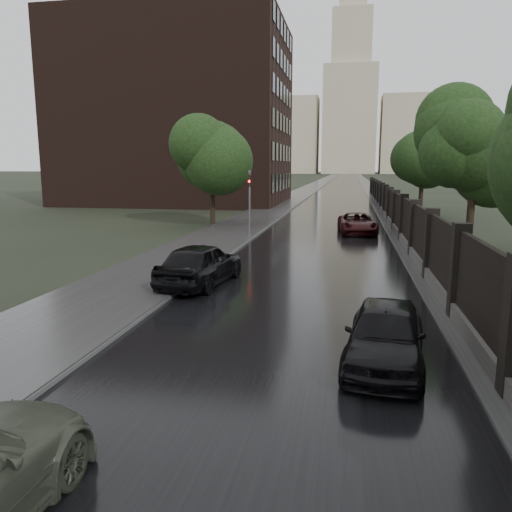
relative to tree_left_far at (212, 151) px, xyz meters
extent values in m
cube|color=black|center=(8.00, 160.00, -5.23)|extent=(8.00, 420.00, 0.02)
cube|color=#2D2D2D|center=(2.00, 160.00, -5.16)|extent=(4.00, 420.00, 0.16)
cube|color=#2D2D2D|center=(13.50, 160.00, -5.20)|extent=(3.00, 420.00, 0.08)
cube|color=#383533|center=(12.60, 2.00, -4.99)|extent=(0.40, 75.00, 0.50)
cube|color=black|center=(12.60, 2.00, -3.74)|extent=(0.15, 75.00, 2.00)
cube|color=black|center=(12.60, 40.00, -3.89)|extent=(0.45, 0.45, 2.70)
cylinder|color=black|center=(0.00, 0.00, -2.32)|extent=(0.36, 0.36, 5.85)
sphere|color=black|center=(0.00, 0.00, 0.02)|extent=(4.25, 4.25, 4.25)
cylinder|color=black|center=(15.50, -8.00, -2.48)|extent=(0.36, 0.36, 5.53)
sphere|color=black|center=(15.50, -8.00, -0.27)|extent=(4.08, 4.08, 4.08)
cylinder|color=black|center=(15.50, 10.00, -2.48)|extent=(0.36, 0.36, 5.53)
sphere|color=black|center=(15.50, 10.00, -0.27)|extent=(4.08, 4.08, 4.08)
cylinder|color=#59595E|center=(3.70, -5.00, -3.74)|extent=(0.12, 0.12, 3.00)
imported|color=#59595E|center=(3.70, -5.00, -1.74)|extent=(0.16, 0.20, 1.00)
sphere|color=#FF0C0C|center=(3.70, -5.15, -1.89)|extent=(0.14, 0.14, 0.14)
cube|color=black|center=(-10.00, 22.00, 4.76)|extent=(24.00, 18.00, 20.00)
cube|color=tan|center=(-24.00, 270.00, 16.76)|extent=(28.00, 22.00, 44.00)
cube|color=tan|center=(40.00, 270.00, 16.76)|extent=(28.00, 22.00, 44.00)
cube|color=tan|center=(8.00, 270.00, 24.76)|extent=(30.00, 30.00, 60.00)
cube|color=tan|center=(8.00, 270.00, 64.76)|extent=(22.00, 22.00, 40.00)
imported|color=black|center=(4.40, -17.48, -4.46)|extent=(2.42, 4.79, 1.57)
imported|color=black|center=(10.40, -23.78, -4.56)|extent=(2.04, 4.16, 1.36)
imported|color=black|center=(10.10, -2.24, -4.58)|extent=(2.65, 4.95, 1.32)
camera|label=1|loc=(9.56, -34.29, -1.03)|focal=35.00mm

